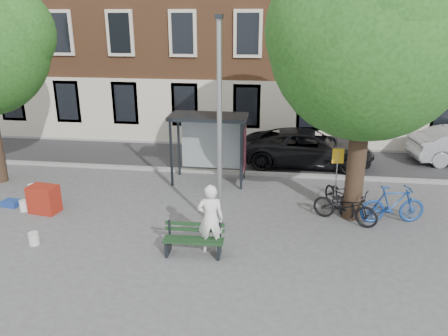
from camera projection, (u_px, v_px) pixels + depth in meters
name	position (u px, v px, depth m)	size (l,w,h in m)	color
ground	(220.00, 231.00, 13.01)	(90.00, 90.00, 0.00)	#4C4C4F
road	(242.00, 159.00, 19.56)	(40.00, 4.00, 0.01)	#28282B
curb_near	(237.00, 173.00, 17.67)	(40.00, 0.25, 0.12)	gray
curb_far	(246.00, 145.00, 21.41)	(40.00, 0.25, 0.12)	gray
lamppost	(220.00, 141.00, 12.09)	(0.28, 0.35, 6.11)	#9EA0A3
tree_right	(371.00, 33.00, 11.94)	(5.76, 5.60, 8.20)	black
bus_shelter	(219.00, 133.00, 16.30)	(2.85, 1.45, 2.62)	#1E2328
painter	(210.00, 219.00, 11.58)	(0.71, 0.46, 1.94)	white
bench	(194.00, 241.00, 11.64)	(1.63, 0.58, 0.83)	#1E2328
bike_a	(345.00, 206.00, 13.41)	(0.71, 2.04, 1.07)	black
bike_b	(393.00, 204.00, 13.36)	(0.57, 2.01, 1.21)	navy
bike_c	(340.00, 196.00, 14.24)	(0.66, 1.90, 1.00)	black
bike_d	(348.00, 193.00, 14.39)	(0.50, 1.76, 1.06)	black
car_dark	(308.00, 147.00, 18.61)	(2.51, 5.45, 1.52)	black
red_stand	(44.00, 199.00, 14.13)	(0.90, 0.60, 0.90)	maroon
blue_crate	(11.00, 203.00, 14.69)	(0.55, 0.40, 0.20)	navy
bucket_a	(34.00, 239.00, 12.19)	(0.28, 0.28, 0.36)	silver
bucket_b	(24.00, 206.00, 14.31)	(0.28, 0.28, 0.36)	silver
bucket_c	(32.00, 189.00, 15.66)	(0.28, 0.28, 0.36)	white
notice_sign	(337.00, 165.00, 13.87)	(0.37, 0.07, 2.12)	#9EA0A3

